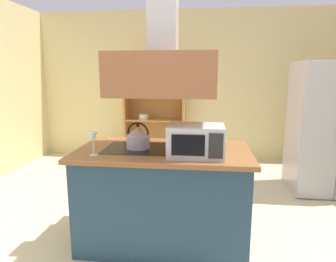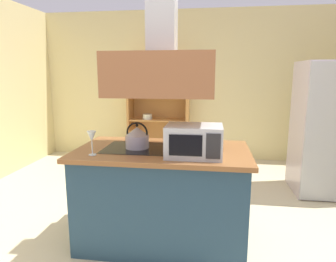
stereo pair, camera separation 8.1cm
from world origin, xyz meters
TOP-DOWN VIEW (x-y plane):
  - ground_plane at (0.00, 0.00)m, footprint 7.80×7.80m
  - wall_back at (0.00, 3.00)m, footprint 6.00×0.12m
  - kitchen_island at (-0.23, -0.01)m, footprint 1.56×0.90m
  - range_hood at (-0.23, -0.01)m, footprint 0.90×0.70m
  - refrigerator at (1.78, 1.48)m, footprint 0.90×0.78m
  - dish_cabinet at (-0.75, 2.78)m, footprint 1.11×0.40m
  - kettle at (-0.46, -0.01)m, footprint 0.22×0.22m
  - cutting_board at (0.14, 0.14)m, footprint 0.36×0.27m
  - microwave at (0.07, -0.21)m, footprint 0.46×0.35m
  - wine_glass_on_counter at (-0.78, -0.30)m, footprint 0.08×0.08m

SIDE VIEW (x-z plane):
  - ground_plane at x=0.00m, z-range 0.00..0.00m
  - kitchen_island at x=-0.23m, z-range 0.00..0.90m
  - dish_cabinet at x=-0.75m, z-range -0.11..1.74m
  - refrigerator at x=1.78m, z-range 0.00..1.73m
  - cutting_board at x=0.14m, z-range 0.90..0.92m
  - kettle at x=-0.46m, z-range 0.88..1.12m
  - microwave at x=0.07m, z-range 0.90..1.16m
  - wine_glass_on_counter at x=-0.78m, z-range 0.95..1.16m
  - wall_back at x=0.00m, z-range 0.00..2.70m
  - range_hood at x=-0.23m, z-range 1.03..2.35m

